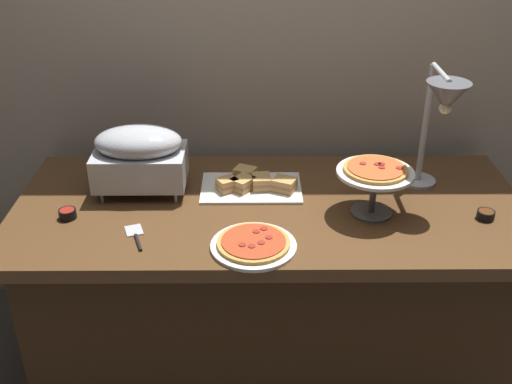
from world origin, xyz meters
TOP-DOWN VIEW (x-y plane):
  - ground_plane at (0.00, 0.00)m, footprint 8.00×8.00m
  - back_wall at (0.00, 0.50)m, footprint 4.40×0.04m
  - buffet_table at (0.00, 0.00)m, footprint 1.90×0.84m
  - chafing_dish at (-0.49, 0.11)m, footprint 0.34×0.22m
  - heat_lamp at (0.59, 0.01)m, footprint 0.15×0.34m
  - pizza_plate_front at (-0.06, -0.29)m, footprint 0.29×0.29m
  - pizza_plate_center at (0.37, -0.07)m, footprint 0.27×0.27m
  - sandwich_platter at (-0.06, 0.11)m, footprint 0.39×0.25m
  - sauce_cup_near at (-0.72, -0.10)m, footprint 0.06×0.06m
  - sauce_cup_far at (0.76, -0.11)m, footprint 0.06×0.06m
  - serving_spatula at (-0.46, -0.23)m, footprint 0.09×0.17m

SIDE VIEW (x-z plane):
  - ground_plane at x=0.00m, z-range 0.00..0.00m
  - buffet_table at x=0.00m, z-range 0.01..0.77m
  - serving_spatula at x=-0.46m, z-range 0.76..0.77m
  - pizza_plate_front at x=-0.06m, z-range 0.76..0.79m
  - sauce_cup_far at x=0.76m, z-range 0.76..0.79m
  - sauce_cup_near at x=-0.72m, z-range 0.76..0.80m
  - sandwich_platter at x=-0.06m, z-range 0.75..0.81m
  - pizza_plate_center at x=0.37m, z-range 0.82..1.00m
  - chafing_dish at x=-0.49m, z-range 0.78..1.04m
  - heat_lamp at x=0.59m, z-range 0.89..1.38m
  - back_wall at x=0.00m, z-range 0.00..2.40m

